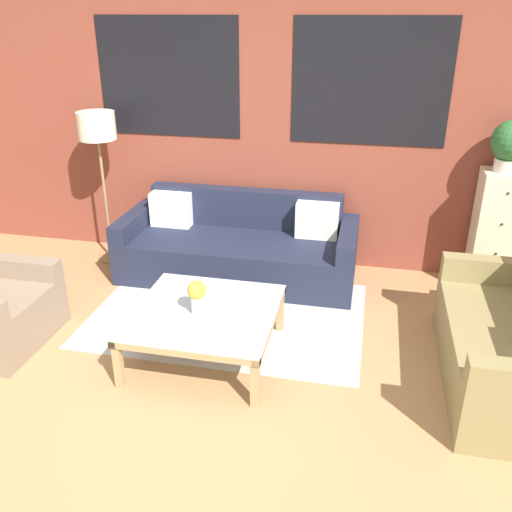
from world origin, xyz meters
TOP-DOWN VIEW (x-y plane):
  - ground_plane at (0.00, 0.00)m, footprint 16.00×16.00m
  - wall_back_brick at (0.00, 2.44)m, footprint 8.40×0.09m
  - rug at (-0.07, 1.17)m, footprint 2.29×1.57m
  - couch_dark at (-0.17, 1.95)m, footprint 2.24×0.88m
  - coffee_table at (-0.07, 0.55)m, footprint 1.03×1.03m
  - floor_lamp at (-1.56, 2.03)m, footprint 0.36×0.36m
  - drawer_cabinet at (2.17, 2.18)m, footprint 0.38×0.37m
  - flower_vase at (-0.11, 0.50)m, footprint 0.14×0.14m

SIDE VIEW (x-z plane):
  - ground_plane at x=0.00m, z-range 0.00..0.00m
  - rug at x=-0.07m, z-range 0.00..0.00m
  - couch_dark at x=-0.17m, z-range -0.11..0.67m
  - coffee_table at x=-0.07m, z-range 0.15..0.54m
  - flower_vase at x=-0.11m, z-range 0.42..0.67m
  - drawer_cabinet at x=2.17m, z-range 0.00..1.12m
  - floor_lamp at x=-1.56m, z-range 0.55..2.07m
  - wall_back_brick at x=0.00m, z-range 0.01..2.81m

